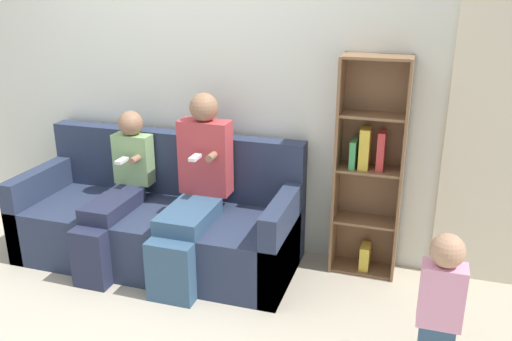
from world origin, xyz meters
TOP-DOWN VIEW (x-y plane):
  - ground_plane at (0.00, 0.00)m, footprint 14.00×14.00m
  - back_wall at (0.00, 0.96)m, footprint 10.00×0.06m
  - curtain_panel at (2.17, 0.91)m, footprint 0.68×0.04m
  - couch at (-0.12, 0.52)m, footprint 2.05×0.83m
  - adult_seated at (0.22, 0.43)m, footprint 0.37×0.80m
  - child_seated at (-0.38, 0.39)m, footprint 0.29×0.81m
  - toddler_standing at (1.87, -0.17)m, footprint 0.23×0.18m
  - bookshelf at (1.36, 0.83)m, footprint 0.46×0.25m

SIDE VIEW (x-z plane):
  - ground_plane at x=0.00m, z-range 0.00..0.00m
  - couch at x=-0.12m, z-range -0.16..0.75m
  - toddler_standing at x=1.87m, z-range 0.02..0.83m
  - child_seated at x=-0.38m, z-range 0.01..1.09m
  - adult_seated at x=0.22m, z-range 0.01..1.27m
  - bookshelf at x=1.36m, z-range -0.01..1.54m
  - curtain_panel at x=2.17m, z-range 0.00..2.30m
  - back_wall at x=0.00m, z-range 0.00..2.55m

